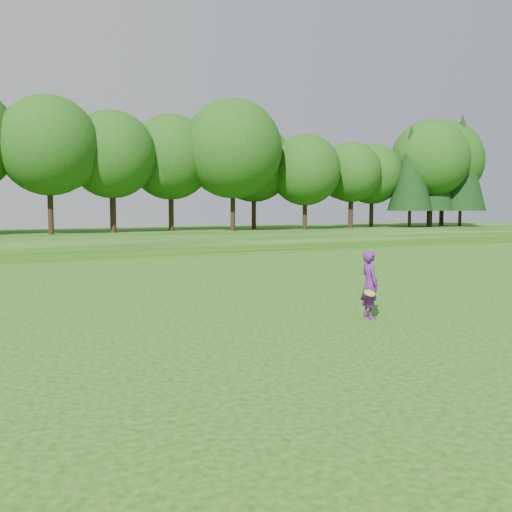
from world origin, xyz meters
TOP-DOWN VIEW (x-y plane):
  - ground at (0.00, 0.00)m, footprint 140.00×140.00m
  - berm at (0.00, 34.00)m, footprint 130.00×30.00m
  - walking_path at (0.00, 20.00)m, footprint 130.00×1.60m
  - treeline at (0.00, 38.00)m, footprint 104.00×7.00m
  - woman at (1.56, 0.62)m, footprint 0.68×0.80m

SIDE VIEW (x-z plane):
  - ground at x=0.00m, z-range 0.00..0.00m
  - walking_path at x=0.00m, z-range 0.00..0.04m
  - berm at x=0.00m, z-range 0.00..0.60m
  - woman at x=1.56m, z-range 0.00..1.70m
  - treeline at x=0.00m, z-range 0.60..15.60m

